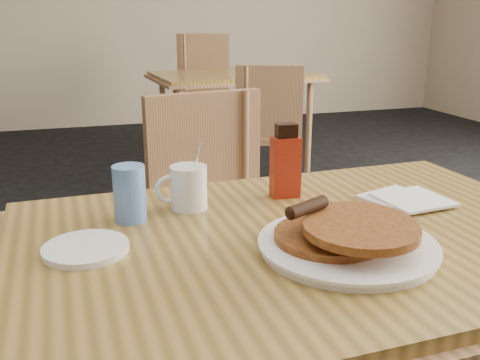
{
  "coord_description": "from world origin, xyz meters",
  "views": [
    {
      "loc": [
        -0.34,
        -0.92,
        1.16
      ],
      "look_at": [
        -0.05,
        0.03,
        0.85
      ],
      "focal_mm": 40.0,
      "sensor_mm": 36.0,
      "label": 1
    }
  ],
  "objects_px": {
    "chair_main_far": "(212,206)",
    "blue_tumbler": "(130,193)",
    "pancake_plate": "(348,238)",
    "chair_neighbor_near": "(264,123)",
    "neighbor_table": "(234,79)",
    "main_table": "(305,253)",
    "syrup_bottle": "(285,163)",
    "coffee_mug": "(188,187)",
    "chair_neighbor_far": "(206,82)"
  },
  "relations": [
    {
      "from": "chair_main_far",
      "to": "blue_tumbler",
      "type": "height_order",
      "value": "chair_main_far"
    },
    {
      "from": "pancake_plate",
      "to": "chair_neighbor_near",
      "type": "bearing_deg",
      "value": 73.95
    },
    {
      "from": "neighbor_table",
      "to": "blue_tumbler",
      "type": "distance_m",
      "value": 2.91
    },
    {
      "from": "neighbor_table",
      "to": "pancake_plate",
      "type": "xyz_separation_m",
      "value": [
        -0.68,
        -2.99,
        0.07
      ]
    },
    {
      "from": "main_table",
      "to": "pancake_plate",
      "type": "distance_m",
      "value": 0.12
    },
    {
      "from": "main_table",
      "to": "blue_tumbler",
      "type": "relative_size",
      "value": 10.23
    },
    {
      "from": "chair_neighbor_near",
      "to": "syrup_bottle",
      "type": "height_order",
      "value": "syrup_bottle"
    },
    {
      "from": "neighbor_table",
      "to": "chair_main_far",
      "type": "xyz_separation_m",
      "value": [
        -0.71,
        -2.15,
        -0.16
      ]
    },
    {
      "from": "coffee_mug",
      "to": "syrup_bottle",
      "type": "xyz_separation_m",
      "value": [
        0.23,
        0.01,
        0.03
      ]
    },
    {
      "from": "chair_neighbor_far",
      "to": "pancake_plate",
      "type": "height_order",
      "value": "chair_neighbor_far"
    },
    {
      "from": "chair_main_far",
      "to": "blue_tumbler",
      "type": "relative_size",
      "value": 7.81
    },
    {
      "from": "chair_neighbor_far",
      "to": "syrup_bottle",
      "type": "height_order",
      "value": "chair_neighbor_far"
    },
    {
      "from": "main_table",
      "to": "coffee_mug",
      "type": "relative_size",
      "value": 7.94
    },
    {
      "from": "chair_neighbor_far",
      "to": "pancake_plate",
      "type": "relative_size",
      "value": 3.1
    },
    {
      "from": "chair_main_far",
      "to": "syrup_bottle",
      "type": "distance_m",
      "value": 0.6
    },
    {
      "from": "blue_tumbler",
      "to": "coffee_mug",
      "type": "bearing_deg",
      "value": 15.35
    },
    {
      "from": "blue_tumbler",
      "to": "syrup_bottle",
      "type": "bearing_deg",
      "value": 7.71
    },
    {
      "from": "coffee_mug",
      "to": "syrup_bottle",
      "type": "relative_size",
      "value": 0.87
    },
    {
      "from": "neighbor_table",
      "to": "chair_neighbor_far",
      "type": "height_order",
      "value": "chair_neighbor_far"
    },
    {
      "from": "syrup_bottle",
      "to": "blue_tumbler",
      "type": "distance_m",
      "value": 0.37
    },
    {
      "from": "syrup_bottle",
      "to": "blue_tumbler",
      "type": "height_order",
      "value": "syrup_bottle"
    },
    {
      "from": "main_table",
      "to": "coffee_mug",
      "type": "distance_m",
      "value": 0.3
    },
    {
      "from": "blue_tumbler",
      "to": "chair_neighbor_far",
      "type": "bearing_deg",
      "value": 73.79
    },
    {
      "from": "main_table",
      "to": "coffee_mug",
      "type": "xyz_separation_m",
      "value": [
        -0.19,
        0.21,
        0.09
      ]
    },
    {
      "from": "blue_tumbler",
      "to": "main_table",
      "type": "bearing_deg",
      "value": -28.2
    },
    {
      "from": "syrup_bottle",
      "to": "blue_tumbler",
      "type": "relative_size",
      "value": 1.48
    },
    {
      "from": "main_table",
      "to": "neighbor_table",
      "type": "height_order",
      "value": "same"
    },
    {
      "from": "pancake_plate",
      "to": "blue_tumbler",
      "type": "height_order",
      "value": "blue_tumbler"
    },
    {
      "from": "chair_main_far",
      "to": "chair_neighbor_near",
      "type": "xyz_separation_m",
      "value": [
        0.69,
        1.41,
        -0.02
      ]
    },
    {
      "from": "pancake_plate",
      "to": "syrup_bottle",
      "type": "relative_size",
      "value": 1.87
    },
    {
      "from": "chair_neighbor_near",
      "to": "chair_main_far",
      "type": "bearing_deg",
      "value": -94.9
    },
    {
      "from": "chair_neighbor_far",
      "to": "syrup_bottle",
      "type": "bearing_deg",
      "value": -81.69
    },
    {
      "from": "pancake_plate",
      "to": "blue_tumbler",
      "type": "xyz_separation_m",
      "value": [
        -0.36,
        0.27,
        0.03
      ]
    },
    {
      "from": "chair_neighbor_far",
      "to": "pancake_plate",
      "type": "distance_m",
      "value": 3.81
    },
    {
      "from": "chair_neighbor_near",
      "to": "chair_neighbor_far",
      "type": "bearing_deg",
      "value": 110.78
    },
    {
      "from": "neighbor_table",
      "to": "syrup_bottle",
      "type": "height_order",
      "value": "syrup_bottle"
    },
    {
      "from": "chair_main_far",
      "to": "pancake_plate",
      "type": "relative_size",
      "value": 2.83
    },
    {
      "from": "neighbor_table",
      "to": "coffee_mug",
      "type": "relative_size",
      "value": 8.05
    },
    {
      "from": "blue_tumbler",
      "to": "neighbor_table",
      "type": "bearing_deg",
      "value": 69.23
    },
    {
      "from": "chair_main_far",
      "to": "blue_tumbler",
      "type": "distance_m",
      "value": 0.71
    },
    {
      "from": "main_table",
      "to": "neighbor_table",
      "type": "relative_size",
      "value": 0.99
    },
    {
      "from": "chair_neighbor_near",
      "to": "pancake_plate",
      "type": "bearing_deg",
      "value": -85.01
    },
    {
      "from": "main_table",
      "to": "chair_neighbor_far",
      "type": "xyz_separation_m",
      "value": [
        0.69,
        3.65,
        -0.11
      ]
    },
    {
      "from": "chair_neighbor_near",
      "to": "blue_tumbler",
      "type": "xyz_separation_m",
      "value": [
        -1.01,
        -1.99,
        0.29
      ]
    },
    {
      "from": "syrup_bottle",
      "to": "coffee_mug",
      "type": "bearing_deg",
      "value": -172.63
    },
    {
      "from": "main_table",
      "to": "chair_neighbor_far",
      "type": "relative_size",
      "value": 1.2
    },
    {
      "from": "chair_main_far",
      "to": "syrup_bottle",
      "type": "relative_size",
      "value": 5.28
    },
    {
      "from": "neighbor_table",
      "to": "chair_main_far",
      "type": "distance_m",
      "value": 2.27
    },
    {
      "from": "chair_neighbor_far",
      "to": "chair_neighbor_near",
      "type": "relative_size",
      "value": 1.14
    },
    {
      "from": "neighbor_table",
      "to": "chair_neighbor_near",
      "type": "xyz_separation_m",
      "value": [
        -0.03,
        -0.73,
        -0.18
      ]
    }
  ]
}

